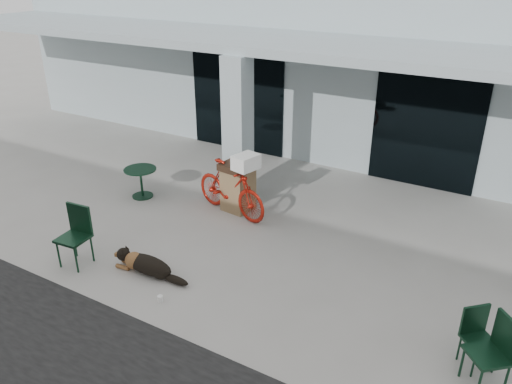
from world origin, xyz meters
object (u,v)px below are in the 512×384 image
Objects in this scene: bicycle at (231,189)px; cafe_chair_far_b at (488,354)px; cafe_chair_near at (73,238)px; cafe_chair_far_a at (480,341)px; trash_receptacle at (238,187)px; dog at (148,264)px; cafe_table_near at (141,183)px.

bicycle reaches higher than cafe_chair_far_b.
cafe_chair_near is at bearing 169.77° from bicycle.
trash_receptacle is at bearing 112.31° from cafe_chair_far_a.
trash_receptacle is at bearing 6.89° from bicycle.
bicycle is 1.79× the size of trash_receptacle.
cafe_chair_near is (-1.29, -2.97, -0.03)m from bicycle.
bicycle is 0.25m from trash_receptacle.
trash_receptacle is (-5.08, 2.27, 0.10)m from cafe_chair_far_a.
cafe_chair_far_a is 0.34m from cafe_chair_far_b.
bicycle reaches higher than trash_receptacle.
cafe_chair_near is 1.07× the size of cafe_chair_far_b.
dog is at bearing 142.31° from cafe_chair_far_a.
cafe_chair_near is at bearing -168.94° from dog.
cafe_chair_far_a is at bearing 159.81° from cafe_chair_far_b.
dog is at bearing -167.15° from bicycle.
trash_receptacle is at bearing 82.27° from dog.
dog is 1.32× the size of cafe_chair_far_a.
cafe_chair_far_a is at bearing -98.39° from bicycle.
bicycle is 3.24m from cafe_chair_near.
cafe_chair_far_b is 0.95× the size of trash_receptacle.
bicycle is 2.59m from dog.
bicycle is 5.72m from cafe_chair_far_b.
bicycle is at bearing -155.84° from cafe_chair_far_b.
dog is at bearing -46.34° from cafe_table_near.
cafe_chair_near is at bearing 144.76° from cafe_chair_far_a.
cafe_chair_far_b is (0.12, -0.30, 0.08)m from cafe_chair_far_a.
dog is 5.16m from cafe_chair_far_a.
bicycle reaches higher than cafe_chair_near.
cafe_chair_far_a is (5.12, 0.53, 0.24)m from dog.
dog is 1.04× the size of cafe_chair_near.
trash_receptacle reaches higher than cafe_table_near.
cafe_chair_near reaches higher than dog.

